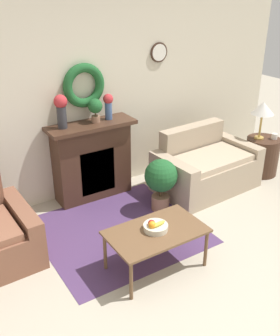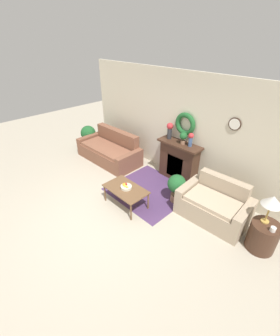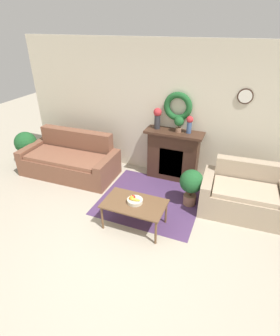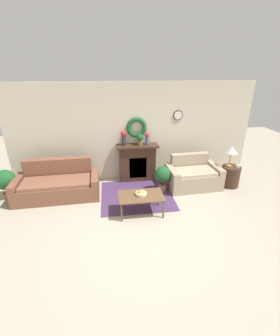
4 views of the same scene
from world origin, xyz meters
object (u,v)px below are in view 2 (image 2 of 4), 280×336
fruit_bowl (126,187)px  potted_plant_floor_by_couch (88,134)px  loveseat_right (214,205)px  vase_on_mantel_left (170,129)px  potted_plant_floor_by_loveseat (177,185)px  vase_on_mantel_right (191,139)px  potted_plant_on_mantel (183,137)px  fireplace (179,161)px  side_table_by_loveseat (263,236)px  mug (273,229)px  coffee_table (126,190)px  table_lamp (273,201)px  couch_left (110,151)px

fruit_bowl → potted_plant_floor_by_couch: 3.37m
loveseat_right → vase_on_mantel_left: bearing=157.5°
potted_plant_floor_by_loveseat → vase_on_mantel_right: bearing=109.9°
potted_plant_floor_by_couch → vase_on_mantel_left: bearing=11.5°
vase_on_mantel_left → potted_plant_on_mantel: vase_on_mantel_left is taller
vase_on_mantel_right → potted_plant_floor_by_couch: bearing=-170.5°
fireplace → side_table_by_loveseat: size_ratio=2.03×
mug → vase_on_mantel_right: size_ratio=0.27×
fruit_bowl → potted_plant_floor_by_loveseat: (0.70, 0.90, -0.05)m
fruit_bowl → vase_on_mantel_right: 1.91m
fireplace → mug: bearing=-17.9°
potted_plant_floor_by_couch → side_table_by_loveseat: bearing=-1.5°
potted_plant_floor_by_couch → loveseat_right: bearing=-0.4°
loveseat_right → fireplace: bearing=153.2°
loveseat_right → potted_plant_floor_by_couch: size_ratio=1.93×
coffee_table → potted_plant_floor_by_loveseat: size_ratio=1.40×
table_lamp → potted_plant_on_mantel: 2.44m
table_lamp → mug: size_ratio=6.27×
fruit_bowl → potted_plant_floor_by_couch: (-3.19, 1.09, -0.03)m
coffee_table → fruit_bowl: size_ratio=3.95×
fruit_bowl → mug: bearing=17.5°
loveseat_right → potted_plant_on_mantel: (-1.37, 0.62, 0.94)m
couch_left → coffee_table: size_ratio=2.10×
fruit_bowl → table_lamp: 2.79m
loveseat_right → vase_on_mantel_right: 1.63m
loveseat_right → table_lamp: table_lamp is taller
fruit_bowl → vase_on_mantel_right: size_ratio=0.74×
mug → vase_on_mantel_right: bearing=160.0°
mug → vase_on_mantel_right: vase_on_mantel_right is taller
fireplace → vase_on_mantel_right: (0.27, 0.01, 0.72)m
potted_plant_on_mantel → potted_plant_floor_by_loveseat: size_ratio=0.44×
couch_left → table_lamp: size_ratio=3.67×
vase_on_mantel_right → mug: bearing=-20.0°
vase_on_mantel_right → table_lamp: bearing=-18.2°
loveseat_right → fruit_bowl: loveseat_right is taller
potted_plant_on_mantel → potted_plant_floor_by_loveseat: potted_plant_on_mantel is taller
fruit_bowl → potted_plant_floor_by_couch: bearing=161.1°
couch_left → table_lamp: (4.51, -0.05, 0.72)m
mug → potted_plant_floor_by_loveseat: 2.03m
loveseat_right → vase_on_mantel_right: (-1.17, 0.64, 0.94)m
vase_on_mantel_left → potted_plant_floor_by_couch: (-2.97, -0.60, -0.83)m
fireplace → mug: size_ratio=12.92×
loveseat_right → table_lamp: bearing=-6.7°
coffee_table → side_table_by_loveseat: size_ratio=1.72×
coffee_table → table_lamp: table_lamp is taller
side_table_by_loveseat → vase_on_mantel_left: 3.11m
potted_plant_on_mantel → coffee_table: bearing=-97.2°
vase_on_mantel_left → potted_plant_on_mantel: (0.44, -0.02, -0.05)m
fireplace → potted_plant_floor_by_loveseat: bearing=-54.7°
vase_on_mantel_right → potted_plant_floor_by_couch: (-3.61, -0.60, -0.78)m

